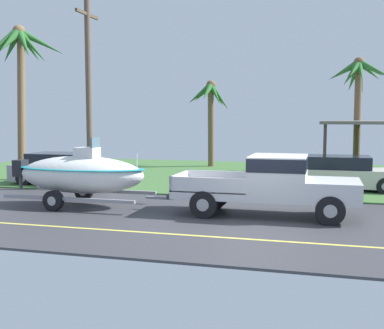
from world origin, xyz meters
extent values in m
cube|color=#38383D|center=(0.00, 0.00, -0.03)|extent=(36.00, 8.00, 0.06)
cube|color=#3D6633|center=(0.00, 11.00, 0.00)|extent=(36.00, 14.00, 0.11)
cube|color=#DBCC4C|center=(0.00, -1.80, 0.00)|extent=(34.20, 0.12, 0.01)
cube|color=silver|center=(0.17, 1.17, 0.63)|extent=(5.37, 1.91, 0.22)
cube|color=silver|center=(2.10, 1.17, 0.93)|extent=(1.50, 1.91, 0.38)
cube|color=silver|center=(0.55, 1.17, 1.27)|extent=(1.61, 1.91, 1.06)
cube|color=black|center=(0.55, 1.17, 1.57)|extent=(1.63, 1.93, 0.38)
cube|color=gray|center=(-1.39, 1.17, 0.76)|extent=(2.25, 1.91, 0.04)
cube|color=silver|center=(-1.39, 2.08, 0.96)|extent=(2.25, 0.08, 0.45)
cube|color=silver|center=(-1.39, 0.26, 0.96)|extent=(2.25, 0.08, 0.45)
cube|color=silver|center=(-2.47, 1.17, 0.96)|extent=(0.08, 1.91, 0.45)
cube|color=#333338|center=(-2.57, 1.17, 0.57)|extent=(0.12, 1.72, 0.16)
sphere|color=#B2B2B7|center=(-2.69, 1.17, 0.62)|extent=(0.10, 0.10, 0.10)
cylinder|color=black|center=(2.03, 2.01, 0.40)|extent=(0.80, 0.28, 0.80)
cylinder|color=#9E9EA3|center=(2.03, 2.01, 0.40)|extent=(0.36, 0.29, 0.36)
cylinder|color=black|center=(2.03, 0.33, 0.40)|extent=(0.80, 0.28, 0.80)
cylinder|color=#9E9EA3|center=(2.03, 0.33, 0.40)|extent=(0.36, 0.29, 0.36)
cylinder|color=black|center=(-1.50, 2.01, 0.40)|extent=(0.80, 0.28, 0.80)
cylinder|color=#9E9EA3|center=(-1.50, 2.01, 0.40)|extent=(0.36, 0.29, 0.36)
cylinder|color=black|center=(-1.50, 0.33, 0.40)|extent=(0.80, 0.28, 0.80)
cylinder|color=#9E9EA3|center=(-1.50, 0.33, 0.40)|extent=(0.36, 0.29, 0.36)
cube|color=gray|center=(-3.14, 1.17, 0.38)|extent=(0.90, 0.10, 0.08)
cube|color=gray|center=(-5.85, 2.11, 0.38)|extent=(4.51, 0.12, 0.10)
cube|color=gray|center=(-5.85, 0.23, 0.38)|extent=(4.51, 0.12, 0.10)
cylinder|color=black|center=(-6.30, 2.17, 0.32)|extent=(0.64, 0.22, 0.64)
cylinder|color=#9E9EA3|center=(-6.30, 2.17, 0.32)|extent=(0.29, 0.23, 0.29)
cylinder|color=black|center=(-6.30, 0.17, 0.32)|extent=(0.64, 0.22, 0.64)
cylinder|color=#9E9EA3|center=(-6.30, 0.17, 0.32)|extent=(0.29, 0.23, 0.29)
ellipsoid|color=white|center=(-5.85, 1.17, 1.04)|extent=(4.34, 1.75, 1.22)
ellipsoid|color=teal|center=(-5.85, 1.17, 1.25)|extent=(4.43, 1.78, 0.12)
cube|color=silver|center=(-5.63, 1.17, 1.61)|extent=(0.70, 0.60, 0.65)
cube|color=slate|center=(-5.33, 1.17, 2.08)|extent=(0.06, 0.56, 0.36)
cube|color=black|center=(-8.14, 1.17, 1.19)|extent=(0.36, 0.44, 0.56)
cylinder|color=#4C4C51|center=(-8.14, 1.17, 0.86)|extent=(0.12, 0.12, 0.67)
cylinder|color=silver|center=(-3.89, 1.17, 1.53)|extent=(0.04, 0.04, 0.50)
cube|color=#99999E|center=(-8.86, 5.52, 0.53)|extent=(4.70, 1.81, 0.70)
cube|color=black|center=(-9.10, 5.52, 1.13)|extent=(2.63, 1.67, 0.50)
cylinder|color=black|center=(-7.27, 6.34, 0.33)|extent=(0.66, 0.22, 0.66)
cylinder|color=#9E9EA3|center=(-7.27, 6.34, 0.33)|extent=(0.30, 0.23, 0.30)
cylinder|color=black|center=(-7.27, 4.70, 0.33)|extent=(0.66, 0.22, 0.66)
cylinder|color=#9E9EA3|center=(-7.27, 4.70, 0.33)|extent=(0.30, 0.23, 0.30)
cylinder|color=black|center=(-10.46, 6.34, 0.33)|extent=(0.66, 0.22, 0.66)
cylinder|color=#9E9EA3|center=(-10.46, 6.34, 0.33)|extent=(0.30, 0.23, 0.30)
cylinder|color=black|center=(-10.46, 4.70, 0.33)|extent=(0.66, 0.22, 0.66)
cylinder|color=#9E9EA3|center=(-10.46, 4.70, 0.33)|extent=(0.30, 0.23, 0.30)
cube|color=beige|center=(2.59, 7.03, 0.53)|extent=(4.33, 1.78, 0.70)
cube|color=black|center=(2.38, 7.03, 1.13)|extent=(2.43, 1.64, 0.50)
cylinder|color=black|center=(4.07, 7.83, 0.33)|extent=(0.66, 0.22, 0.66)
cylinder|color=#9E9EA3|center=(4.07, 7.83, 0.33)|extent=(0.30, 0.23, 0.30)
cylinder|color=black|center=(1.12, 7.83, 0.33)|extent=(0.66, 0.22, 0.66)
cylinder|color=#9E9EA3|center=(1.12, 7.83, 0.33)|extent=(0.30, 0.23, 0.30)
cylinder|color=black|center=(1.12, 6.22, 0.33)|extent=(0.66, 0.22, 0.66)
cylinder|color=#9E9EA3|center=(1.12, 6.22, 0.33)|extent=(0.30, 0.23, 0.30)
cylinder|color=#4C4238|center=(1.83, 13.90, 1.30)|extent=(0.14, 0.14, 2.60)
cylinder|color=#4C4238|center=(1.83, 9.08, 1.30)|extent=(0.14, 0.14, 2.60)
cylinder|color=brown|center=(-4.60, 14.54, 2.39)|extent=(0.35, 0.51, 4.78)
cone|color=#286028|center=(-4.07, 14.44, 4.06)|extent=(1.43, 0.61, 1.66)
cone|color=#286028|center=(-4.33, 14.98, 4.20)|extent=(1.04, 1.34, 1.42)
cone|color=#286028|center=(-4.85, 15.22, 4.03)|extent=(0.92, 1.72, 1.74)
cone|color=#286028|center=(-5.15, 14.77, 4.32)|extent=(1.46, 0.90, 1.20)
cone|color=#286028|center=(-5.22, 14.30, 4.25)|extent=(1.60, 0.93, 1.36)
cone|color=#286028|center=(-4.65, 13.76, 4.33)|extent=(0.52, 1.79, 1.25)
cone|color=#286028|center=(-4.17, 13.87, 4.17)|extent=(1.22, 1.66, 1.45)
sphere|color=brown|center=(-4.60, 14.54, 4.77)|extent=(0.56, 0.56, 0.56)
cylinder|color=brown|center=(-11.58, 6.34, 3.39)|extent=(0.34, 0.65, 6.78)
cone|color=#286028|center=(-10.88, 6.30, 6.06)|extent=(1.64, 0.42, 1.66)
cone|color=#286028|center=(-10.76, 6.87, 6.29)|extent=(1.97, 1.47, 1.29)
cone|color=#286028|center=(-11.40, 6.85, 6.16)|extent=(0.79, 1.40, 1.48)
cone|color=#286028|center=(-11.93, 6.94, 6.05)|extent=(1.14, 1.60, 1.69)
cone|color=#286028|center=(-12.26, 6.71, 6.13)|extent=(1.75, 1.18, 1.57)
cone|color=#286028|center=(-12.26, 6.23, 6.17)|extent=(1.68, 0.64, 1.50)
cone|color=#286028|center=(-11.97, 5.64, 6.16)|extent=(1.30, 1.84, 1.57)
cone|color=#286028|center=(-11.56, 5.62, 6.23)|extent=(0.46, 1.70, 1.43)
cone|color=#286028|center=(-11.05, 5.92, 6.14)|extent=(1.50, 1.30, 1.55)
sphere|color=brown|center=(-11.58, 6.34, 6.78)|extent=(0.55, 0.55, 0.55)
cylinder|color=brown|center=(3.46, 14.24, 2.89)|extent=(0.36, 0.73, 5.80)
cone|color=#2D6B2D|center=(4.08, 14.21, 5.41)|extent=(1.41, 0.35, 1.00)
cone|color=#2D6B2D|center=(4.01, 14.54, 5.35)|extent=(1.43, 0.99, 1.15)
cone|color=#2D6B2D|center=(3.61, 14.88, 5.01)|extent=(0.77, 1.69, 1.81)
cone|color=#2D6B2D|center=(3.23, 14.76, 5.07)|extent=(0.97, 1.52, 1.69)
cone|color=#2D6B2D|center=(2.69, 14.38, 5.36)|extent=(1.81, 0.74, 1.22)
cone|color=#2D6B2D|center=(3.08, 14.01, 5.19)|extent=(1.28, 1.01, 1.44)
cone|color=#2D6B2D|center=(3.22, 13.58, 5.39)|extent=(0.89, 1.61, 1.12)
cone|color=#2D6B2D|center=(3.51, 13.59, 5.29)|extent=(0.52, 1.56, 1.31)
cone|color=#2D6B2D|center=(4.20, 13.62, 5.33)|extent=(1.88, 1.66, 1.29)
sphere|color=brown|center=(3.46, 14.24, 5.79)|extent=(0.58, 0.58, 0.58)
cylinder|color=brown|center=(-7.40, 4.82, 3.79)|extent=(0.24, 0.24, 7.58)
cube|color=brown|center=(-7.40, 4.82, 6.98)|extent=(0.10, 1.80, 0.12)
camera|label=1|loc=(1.85, -13.19, 2.90)|focal=45.66mm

